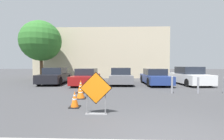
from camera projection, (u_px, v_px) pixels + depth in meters
ground_plane at (130, 84)px, 12.87m from camera, size 96.00×96.00×0.00m
road_closed_sign at (96, 92)px, 4.92m from camera, size 1.07×0.20×1.42m
traffic_cone_nearest at (75, 99)px, 5.79m from camera, size 0.40×0.40×0.63m
traffic_cone_second at (81, 92)px, 7.36m from camera, size 0.53×0.53×0.59m
traffic_cone_third at (81, 86)px, 8.83m from camera, size 0.50×0.50×0.77m
parked_car_nearest at (55, 76)px, 13.15m from camera, size 2.03×4.16×1.40m
parked_car_second at (87, 77)px, 12.64m from camera, size 1.83×4.54×1.34m
parked_car_third at (121, 76)px, 12.98m from camera, size 1.87×4.08×1.40m
parked_car_fourth at (155, 77)px, 12.53m from camera, size 1.91×4.18×1.33m
parked_car_fifth at (189, 76)px, 12.51m from camera, size 2.11×4.16×1.49m
bollard_nearest at (172, 84)px, 8.62m from camera, size 0.12×0.12×1.00m
bollard_second at (198, 85)px, 8.57m from camera, size 0.12×0.12×0.98m
bollard_third at (224, 85)px, 8.53m from camera, size 0.12×0.12×0.97m
building_facade_backdrop at (102, 54)px, 20.98m from camera, size 17.09×5.00×6.31m
street_tree_behind_lot at (41, 41)px, 16.16m from camera, size 4.31×4.31×6.39m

